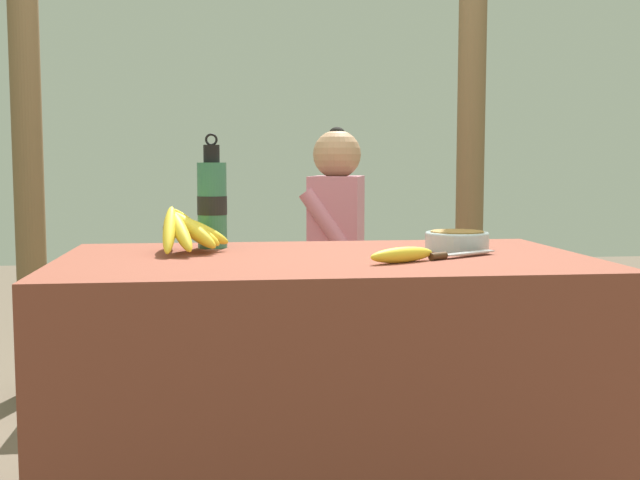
{
  "coord_description": "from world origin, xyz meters",
  "views": [
    {
      "loc": [
        -0.28,
        -2.15,
        1.0
      ],
      "look_at": [
        -0.01,
        0.05,
        0.79
      ],
      "focal_mm": 45.0,
      "sensor_mm": 36.0,
      "label": 1
    }
  ],
  "objects_px": {
    "wooden_bench": "(261,316)",
    "loose_banana_front": "(402,255)",
    "banana_bunch_ripe": "(185,229)",
    "knife": "(453,255)",
    "seated_vendor": "(326,245)",
    "serving_bowl": "(457,239)",
    "banana_bunch_green": "(157,285)",
    "support_post_far": "(472,93)",
    "water_bottle": "(212,203)",
    "support_post_near": "(26,88)"
  },
  "relations": [
    {
      "from": "wooden_bench",
      "to": "loose_banana_front",
      "type": "bearing_deg",
      "value": -76.97
    },
    {
      "from": "banana_bunch_ripe",
      "to": "wooden_bench",
      "type": "relative_size",
      "value": 0.19
    },
    {
      "from": "banana_bunch_ripe",
      "to": "knife",
      "type": "relative_size",
      "value": 1.44
    },
    {
      "from": "knife",
      "to": "seated_vendor",
      "type": "xyz_separation_m",
      "value": [
        -0.19,
        1.2,
        -0.09
      ]
    },
    {
      "from": "serving_bowl",
      "to": "loose_banana_front",
      "type": "xyz_separation_m",
      "value": [
        -0.23,
        -0.27,
        -0.01
      ]
    },
    {
      "from": "knife",
      "to": "banana_bunch_green",
      "type": "distance_m",
      "value": 1.52
    },
    {
      "from": "support_post_far",
      "to": "water_bottle",
      "type": "bearing_deg",
      "value": -135.28
    },
    {
      "from": "banana_bunch_ripe",
      "to": "serving_bowl",
      "type": "distance_m",
      "value": 0.79
    },
    {
      "from": "wooden_bench",
      "to": "banana_bunch_green",
      "type": "relative_size",
      "value": 5.67
    },
    {
      "from": "water_bottle",
      "to": "banana_bunch_green",
      "type": "relative_size",
      "value": 1.16
    },
    {
      "from": "serving_bowl",
      "to": "seated_vendor",
      "type": "xyz_separation_m",
      "value": [
        -0.25,
        1.0,
        -0.11
      ]
    },
    {
      "from": "wooden_bench",
      "to": "seated_vendor",
      "type": "xyz_separation_m",
      "value": [
        0.27,
        -0.02,
        0.3
      ]
    },
    {
      "from": "knife",
      "to": "support_post_near",
      "type": "bearing_deg",
      "value": 101.62
    },
    {
      "from": "knife",
      "to": "support_post_near",
      "type": "height_order",
      "value": "support_post_near"
    },
    {
      "from": "water_bottle",
      "to": "wooden_bench",
      "type": "height_order",
      "value": "water_bottle"
    },
    {
      "from": "water_bottle",
      "to": "knife",
      "type": "bearing_deg",
      "value": -28.54
    },
    {
      "from": "serving_bowl",
      "to": "loose_banana_front",
      "type": "bearing_deg",
      "value": -129.7
    },
    {
      "from": "seated_vendor",
      "to": "banana_bunch_green",
      "type": "xyz_separation_m",
      "value": [
        -0.69,
        0.02,
        -0.16
      ]
    },
    {
      "from": "banana_bunch_ripe",
      "to": "knife",
      "type": "height_order",
      "value": "banana_bunch_ripe"
    },
    {
      "from": "seated_vendor",
      "to": "banana_bunch_ripe",
      "type": "bearing_deg",
      "value": 76.52
    },
    {
      "from": "serving_bowl",
      "to": "water_bottle",
      "type": "relative_size",
      "value": 0.54
    },
    {
      "from": "serving_bowl",
      "to": "loose_banana_front",
      "type": "height_order",
      "value": "serving_bowl"
    },
    {
      "from": "loose_banana_front",
      "to": "knife",
      "type": "relative_size",
      "value": 0.91
    },
    {
      "from": "banana_bunch_ripe",
      "to": "water_bottle",
      "type": "height_order",
      "value": "water_bottle"
    },
    {
      "from": "banana_bunch_ripe",
      "to": "seated_vendor",
      "type": "xyz_separation_m",
      "value": [
        0.53,
        0.98,
        -0.15
      ]
    },
    {
      "from": "seated_vendor",
      "to": "support_post_far",
      "type": "height_order",
      "value": "support_post_far"
    },
    {
      "from": "banana_bunch_green",
      "to": "loose_banana_front",
      "type": "bearing_deg",
      "value": -60.89
    },
    {
      "from": "banana_bunch_ripe",
      "to": "water_bottle",
      "type": "distance_m",
      "value": 0.16
    },
    {
      "from": "water_bottle",
      "to": "support_post_far",
      "type": "xyz_separation_m",
      "value": [
        1.16,
        1.15,
        0.43
      ]
    },
    {
      "from": "seated_vendor",
      "to": "support_post_far",
      "type": "distance_m",
      "value": 1.0
    },
    {
      "from": "serving_bowl",
      "to": "support_post_near",
      "type": "distance_m",
      "value": 2.06
    },
    {
      "from": "support_post_near",
      "to": "water_bottle",
      "type": "bearing_deg",
      "value": -55.44
    },
    {
      "from": "loose_banana_front",
      "to": "banana_bunch_green",
      "type": "relative_size",
      "value": 0.68
    },
    {
      "from": "banana_bunch_ripe",
      "to": "support_post_near",
      "type": "bearing_deg",
      "value": 119.28
    },
    {
      "from": "knife",
      "to": "support_post_near",
      "type": "relative_size",
      "value": 0.08
    },
    {
      "from": "banana_bunch_ripe",
      "to": "support_post_far",
      "type": "bearing_deg",
      "value": 45.92
    },
    {
      "from": "serving_bowl",
      "to": "support_post_far",
      "type": "relative_size",
      "value": 0.07
    },
    {
      "from": "support_post_far",
      "to": "knife",
      "type": "bearing_deg",
      "value": -109.09
    },
    {
      "from": "loose_banana_front",
      "to": "support_post_near",
      "type": "xyz_separation_m",
      "value": [
        -1.28,
        1.57,
        0.55
      ]
    },
    {
      "from": "banana_bunch_ripe",
      "to": "banana_bunch_green",
      "type": "height_order",
      "value": "banana_bunch_ripe"
    },
    {
      "from": "serving_bowl",
      "to": "water_bottle",
      "type": "height_order",
      "value": "water_bottle"
    },
    {
      "from": "wooden_bench",
      "to": "serving_bowl",
      "type": "bearing_deg",
      "value": -62.84
    },
    {
      "from": "serving_bowl",
      "to": "banana_bunch_ripe",
      "type": "bearing_deg",
      "value": 178.19
    },
    {
      "from": "support_post_near",
      "to": "knife",
      "type": "bearing_deg",
      "value": -46.26
    },
    {
      "from": "knife",
      "to": "seated_vendor",
      "type": "bearing_deg",
      "value": 66.68
    },
    {
      "from": "loose_banana_front",
      "to": "knife",
      "type": "distance_m",
      "value": 0.17
    },
    {
      "from": "banana_bunch_green",
      "to": "support_post_near",
      "type": "height_order",
      "value": "support_post_near"
    },
    {
      "from": "support_post_near",
      "to": "support_post_far",
      "type": "distance_m",
      "value": 1.95
    },
    {
      "from": "knife",
      "to": "seated_vendor",
      "type": "height_order",
      "value": "seated_vendor"
    },
    {
      "from": "serving_bowl",
      "to": "knife",
      "type": "relative_size",
      "value": 0.85
    }
  ]
}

